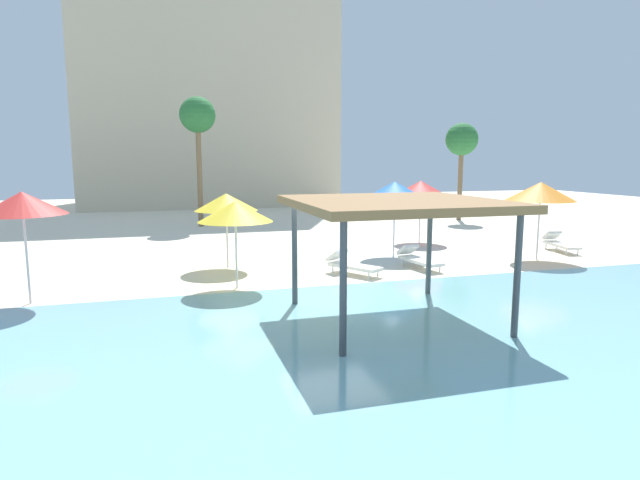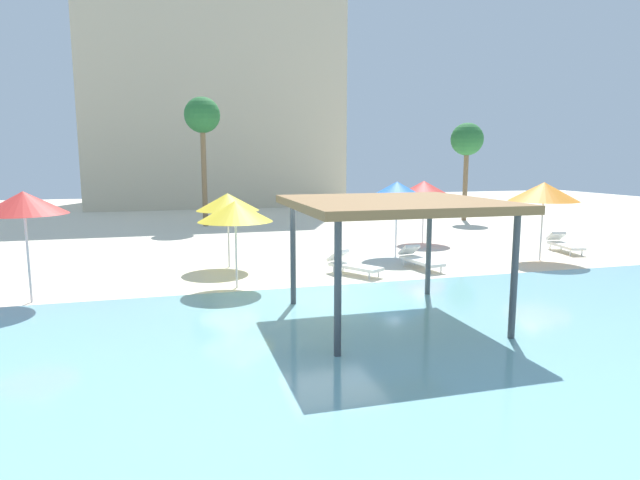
% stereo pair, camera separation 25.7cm
% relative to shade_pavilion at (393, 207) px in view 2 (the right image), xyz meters
% --- Properties ---
extents(ground_plane, '(80.00, 80.00, 0.00)m').
position_rel_shade_pavilion_xyz_m(ground_plane, '(-0.81, 1.99, -2.61)').
color(ground_plane, beige).
extents(lagoon_water, '(44.00, 13.50, 0.04)m').
position_rel_shade_pavilion_xyz_m(lagoon_water, '(-0.81, -3.26, -2.59)').
color(lagoon_water, '#7AB7C1').
rests_on(lagoon_water, ground).
extents(shade_pavilion, '(4.42, 4.42, 2.77)m').
position_rel_shade_pavilion_xyz_m(shade_pavilion, '(0.00, 0.00, 0.00)').
color(shade_pavilion, '#42474C').
rests_on(shade_pavilion, ground).
extents(beach_umbrella_red_0, '(2.21, 2.21, 2.70)m').
position_rel_shade_pavilion_xyz_m(beach_umbrella_red_0, '(5.95, 10.41, -0.21)').
color(beach_umbrella_red_0, silver).
rests_on(beach_umbrella_red_0, ground).
extents(beach_umbrella_yellow_2, '(2.10, 2.10, 2.52)m').
position_rel_shade_pavilion_xyz_m(beach_umbrella_yellow_2, '(-2.91, 7.13, -0.38)').
color(beach_umbrella_yellow_2, silver).
rests_on(beach_umbrella_yellow_2, ground).
extents(beach_umbrella_orange_3, '(2.45, 2.45, 2.83)m').
position_rel_shade_pavilion_xyz_m(beach_umbrella_orange_3, '(8.14, 5.36, -0.12)').
color(beach_umbrella_orange_3, silver).
rests_on(beach_umbrella_orange_3, ground).
extents(beach_umbrella_red_5, '(2.10, 2.10, 2.86)m').
position_rel_shade_pavilion_xyz_m(beach_umbrella_red_5, '(-8.30, 3.95, -0.04)').
color(beach_umbrella_red_5, silver).
rests_on(beach_umbrella_red_5, ground).
extents(beach_umbrella_blue_6, '(2.34, 2.34, 2.82)m').
position_rel_shade_pavilion_xyz_m(beach_umbrella_blue_6, '(3.40, 7.53, -0.11)').
color(beach_umbrella_blue_6, silver).
rests_on(beach_umbrella_blue_6, ground).
extents(beach_umbrella_yellow_7, '(2.11, 2.11, 2.49)m').
position_rel_shade_pavilion_xyz_m(beach_umbrella_yellow_7, '(-3.01, 4.13, -0.41)').
color(beach_umbrella_yellow_7, silver).
rests_on(beach_umbrella_yellow_7, ground).
extents(lounge_chair_0, '(0.91, 1.97, 0.74)m').
position_rel_shade_pavilion_xyz_m(lounge_chair_0, '(3.24, 5.22, -2.27)').
color(lounge_chair_0, white).
rests_on(lounge_chair_0, ground).
extents(lounge_chair_1, '(1.52, 1.92, 0.74)m').
position_rel_shade_pavilion_xyz_m(lounge_chair_1, '(0.73, 4.92, -2.27)').
color(lounge_chair_1, white).
rests_on(lounge_chair_1, ground).
extents(lounge_chair_2, '(0.91, 1.97, 0.74)m').
position_rel_shade_pavilion_xyz_m(lounge_chair_2, '(10.20, 6.62, -2.27)').
color(lounge_chair_2, white).
rests_on(lounge_chair_2, ground).
extents(palm_tree_0, '(1.90, 1.90, 6.91)m').
position_rel_shade_pavilion_xyz_m(palm_tree_0, '(-2.98, 18.71, 3.16)').
color(palm_tree_0, brown).
rests_on(palm_tree_0, ground).
extents(palm_tree_1, '(1.90, 1.90, 5.73)m').
position_rel_shade_pavilion_xyz_m(palm_tree_1, '(12.11, 17.38, 2.06)').
color(palm_tree_1, brown).
rests_on(palm_tree_1, ground).
extents(hotel_block_0, '(19.04, 11.66, 20.45)m').
position_rel_shade_pavilion_xyz_m(hotel_block_0, '(-1.14, 34.37, 7.62)').
color(hotel_block_0, beige).
rests_on(hotel_block_0, ground).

